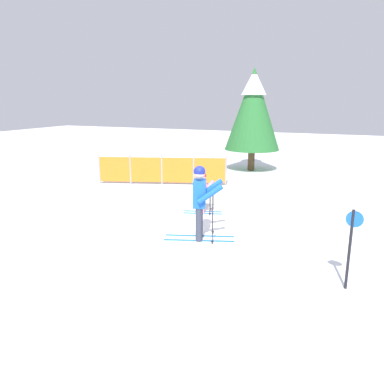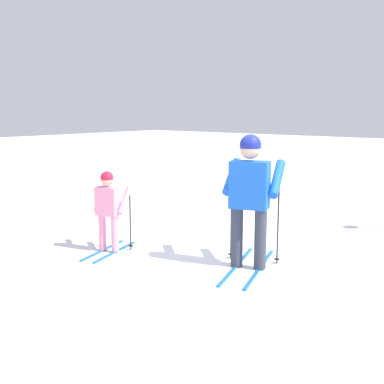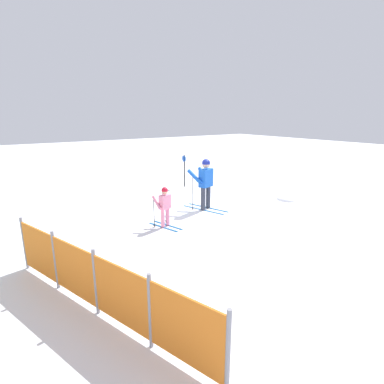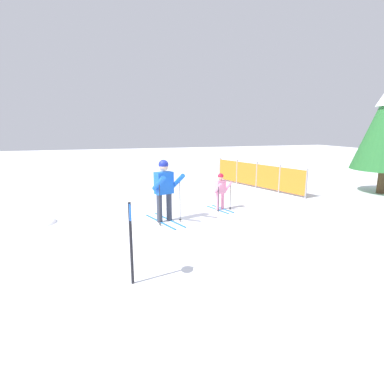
{
  "view_description": "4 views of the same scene",
  "coord_description": "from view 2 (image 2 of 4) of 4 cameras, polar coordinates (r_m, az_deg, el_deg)",
  "views": [
    {
      "loc": [
        3.14,
        -7.9,
        3.2
      ],
      "look_at": [
        -0.57,
        0.88,
        0.84
      ],
      "focal_mm": 35.0,
      "sensor_mm": 36.0,
      "label": 1
    },
    {
      "loc": [
        -5.11,
        -3.43,
        2.06
      ],
      "look_at": [
        -0.02,
        0.72,
        0.93
      ],
      "focal_mm": 45.0,
      "sensor_mm": 36.0,
      "label": 2
    },
    {
      "loc": [
        -7.84,
        5.8,
        3.18
      ],
      "look_at": [
        0.01,
        0.43,
        0.71
      ],
      "focal_mm": 28.0,
      "sensor_mm": 36.0,
      "label": 3
    },
    {
      "loc": [
        8.06,
        -1.81,
        2.61
      ],
      "look_at": [
        -0.56,
        0.83,
        0.66
      ],
      "focal_mm": 28.0,
      "sensor_mm": 36.0,
      "label": 4
    }
  ],
  "objects": [
    {
      "name": "ground_plane",
      "position": [
        6.49,
        5.09,
        -8.75
      ],
      "size": [
        60.0,
        60.0,
        0.0
      ],
      "primitive_type": "plane",
      "color": "white"
    },
    {
      "name": "skier_adult",
      "position": [
        6.22,
        6.89,
        0.35
      ],
      "size": [
        1.68,
        0.95,
        1.75
      ],
      "rotation": [
        0.0,
        0.0,
        0.33
      ],
      "color": "#1966B2",
      "rests_on": "ground_plane"
    },
    {
      "name": "skier_child",
      "position": [
        7.04,
        -9.89,
        -1.54
      ],
      "size": [
        1.14,
        0.61,
        1.19
      ],
      "rotation": [
        0.0,
        0.0,
        0.29
      ],
      "color": "#1966B2",
      "rests_on": "ground_plane"
    }
  ]
}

